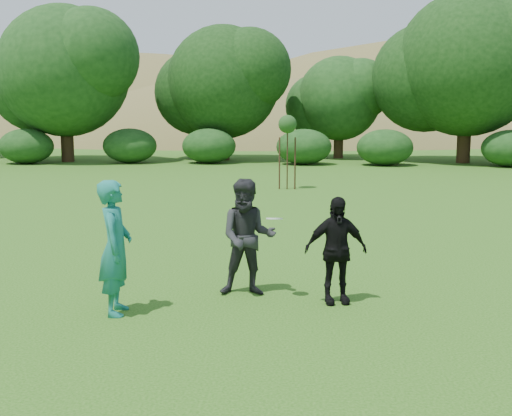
{
  "coord_description": "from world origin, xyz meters",
  "views": [
    {
      "loc": [
        1.0,
        -9.72,
        3.08
      ],
      "look_at": [
        0.0,
        3.0,
        1.1
      ],
      "focal_mm": 45.0,
      "sensor_mm": 36.0,
      "label": 1
    }
  ],
  "objects_px": {
    "player_grey": "(248,237)",
    "sapling": "(288,126)",
    "player_teal": "(115,248)",
    "player_black": "(336,250)"
  },
  "relations": [
    {
      "from": "player_teal",
      "to": "player_black",
      "type": "distance_m",
      "value": 3.42
    },
    {
      "from": "player_black",
      "to": "player_grey",
      "type": "bearing_deg",
      "value": 153.76
    },
    {
      "from": "player_teal",
      "to": "player_black",
      "type": "bearing_deg",
      "value": -83.77
    },
    {
      "from": "player_grey",
      "to": "sapling",
      "type": "height_order",
      "value": "sapling"
    },
    {
      "from": "player_grey",
      "to": "sapling",
      "type": "bearing_deg",
      "value": 85.24
    },
    {
      "from": "player_grey",
      "to": "player_black",
      "type": "relative_size",
      "value": 1.13
    },
    {
      "from": "player_teal",
      "to": "player_black",
      "type": "height_order",
      "value": "player_teal"
    },
    {
      "from": "player_teal",
      "to": "sapling",
      "type": "distance_m",
      "value": 15.67
    },
    {
      "from": "player_teal",
      "to": "sapling",
      "type": "bearing_deg",
      "value": -15.09
    },
    {
      "from": "player_teal",
      "to": "player_grey",
      "type": "relative_size",
      "value": 1.05
    }
  ]
}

